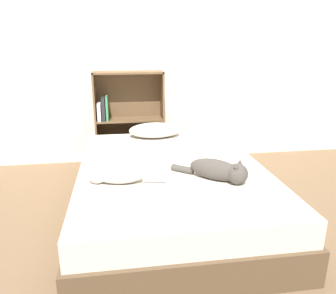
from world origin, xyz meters
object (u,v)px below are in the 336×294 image
bed (171,189)px  bookshelf (127,118)px  cat_light (116,173)px  pillow (155,130)px  cat_dark (220,170)px

bed → bookshelf: (-0.30, 1.25, 0.33)m
bed → cat_light: size_ratio=3.73×
pillow → cat_light: bearing=-109.5°
cat_dark → bookshelf: size_ratio=0.46×
pillow → cat_dark: (0.33, -1.18, 0.00)m
pillow → cat_dark: bearing=-74.4°
bed → cat_dark: (0.29, -0.35, 0.29)m
pillow → cat_light: (-0.39, -1.12, -0.00)m
bed → pillow: size_ratio=3.85×
cat_light → bookshelf: bookshelf is taller
pillow → bookshelf: 0.50m
cat_light → cat_dark: cat_light is taller
cat_dark → bookshelf: 1.71m
pillow → bookshelf: bearing=122.2°
cat_light → cat_dark: size_ratio=1.12×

